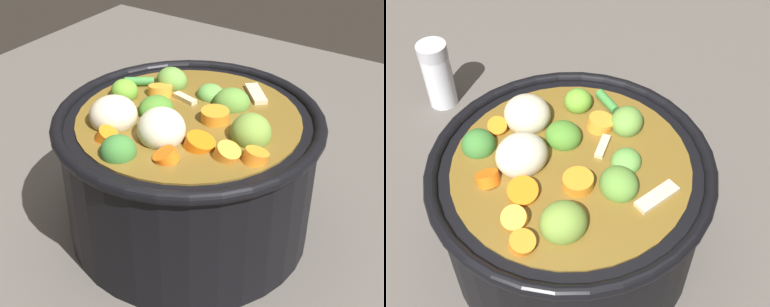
{
  "view_description": "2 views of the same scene",
  "coord_description": "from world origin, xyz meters",
  "views": [
    {
      "loc": [
        -0.26,
        0.39,
        0.4
      ],
      "look_at": [
        -0.01,
        0.01,
        0.1
      ],
      "focal_mm": 51.86,
      "sensor_mm": 36.0,
      "label": 1
    },
    {
      "loc": [
        -0.31,
        -0.03,
        0.49
      ],
      "look_at": [
        0.02,
        -0.0,
        0.13
      ],
      "focal_mm": 48.54,
      "sensor_mm": 36.0,
      "label": 2
    }
  ],
  "objects": [
    {
      "name": "cooking_pot",
      "position": [
        0.0,
        0.0,
        0.07
      ],
      "size": [
        0.27,
        0.27,
        0.16
      ],
      "color": "black",
      "rests_on": "ground_plane"
    },
    {
      "name": "ground_plane",
      "position": [
        0.0,
        0.0,
        0.0
      ],
      "size": [
        1.1,
        1.1,
        0.0
      ],
      "primitive_type": "plane",
      "color": "#514C47"
    }
  ]
}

